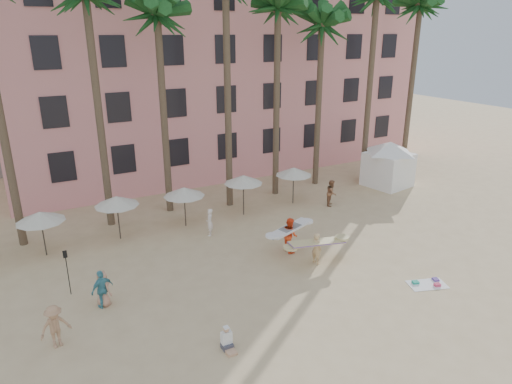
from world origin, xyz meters
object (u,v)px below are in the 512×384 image
object	(u,v)px
carrier_white	(290,234)
carrier_yellow	(317,246)
pink_hotel	(213,72)
cabana	(389,160)

from	to	relation	value
carrier_white	carrier_yellow	bearing A→B (deg)	-76.33
pink_hotel	carrier_white	bearing A→B (deg)	-102.16
pink_hotel	cabana	distance (m)	17.18
cabana	carrier_white	xyz separation A→B (m)	(-12.81, -5.87, -1.04)
pink_hotel	cabana	xyz separation A→B (m)	(8.61, -13.63, -5.93)
pink_hotel	cabana	bearing A→B (deg)	-57.72
pink_hotel	carrier_yellow	distance (m)	22.78
cabana	carrier_white	distance (m)	14.13
pink_hotel	carrier_white	distance (m)	21.13
cabana	carrier_yellow	size ratio (longest dim) A/B	1.68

